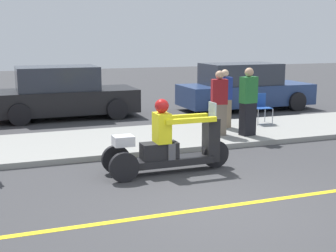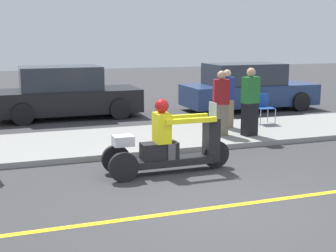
{
  "view_description": "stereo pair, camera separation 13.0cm",
  "coord_description": "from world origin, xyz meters",
  "px_view_note": "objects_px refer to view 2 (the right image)",
  "views": [
    {
      "loc": [
        -3.11,
        -5.94,
        2.52
      ],
      "look_at": [
        -0.17,
        1.97,
        0.88
      ],
      "focal_mm": 50.0,
      "sensor_mm": 36.0,
      "label": 1
    },
    {
      "loc": [
        -2.99,
        -5.98,
        2.52
      ],
      "look_at": [
        -0.17,
        1.97,
        0.88
      ],
      "focal_mm": 50.0,
      "sensor_mm": 36.0,
      "label": 2
    }
  ],
  "objects_px": {
    "parked_car_lot_left": "(66,94)",
    "spectator_with_child": "(221,104)",
    "motorcycle_trike": "(168,146)",
    "folding_chair_set_back": "(263,105)",
    "spectator_near_curb": "(250,103)",
    "spectator_end_of_line": "(227,100)",
    "parked_car_lot_far": "(248,88)"
  },
  "relations": [
    {
      "from": "spectator_near_curb",
      "to": "parked_car_lot_left",
      "type": "xyz_separation_m",
      "value": [
        -3.77,
        4.79,
        -0.17
      ]
    },
    {
      "from": "motorcycle_trike",
      "to": "spectator_with_child",
      "type": "distance_m",
      "value": 3.08
    },
    {
      "from": "spectator_with_child",
      "to": "folding_chair_set_back",
      "type": "relative_size",
      "value": 1.92
    },
    {
      "from": "spectator_end_of_line",
      "to": "spectator_with_child",
      "type": "distance_m",
      "value": 0.99
    },
    {
      "from": "parked_car_lot_far",
      "to": "parked_car_lot_left",
      "type": "distance_m",
      "value": 6.11
    },
    {
      "from": "spectator_end_of_line",
      "to": "folding_chair_set_back",
      "type": "distance_m",
      "value": 1.26
    },
    {
      "from": "motorcycle_trike",
      "to": "folding_chair_set_back",
      "type": "relative_size",
      "value": 2.97
    },
    {
      "from": "spectator_with_child",
      "to": "folding_chair_set_back",
      "type": "xyz_separation_m",
      "value": [
        1.79,
        1.02,
        -0.26
      ]
    },
    {
      "from": "parked_car_lot_left",
      "to": "parked_car_lot_far",
      "type": "bearing_deg",
      "value": -4.82
    },
    {
      "from": "spectator_with_child",
      "to": "parked_car_lot_left",
      "type": "height_order",
      "value": "spectator_with_child"
    },
    {
      "from": "spectator_with_child",
      "to": "spectator_near_curb",
      "type": "bearing_deg",
      "value": -22.46
    },
    {
      "from": "motorcycle_trike",
      "to": "spectator_end_of_line",
      "type": "distance_m",
      "value": 4.06
    },
    {
      "from": "parked_car_lot_left",
      "to": "spectator_with_child",
      "type": "bearing_deg",
      "value": -55.38
    },
    {
      "from": "spectator_end_of_line",
      "to": "spectator_with_child",
      "type": "xyz_separation_m",
      "value": [
        -0.56,
        -0.82,
        0.02
      ]
    },
    {
      "from": "spectator_with_child",
      "to": "spectator_end_of_line",
      "type": "bearing_deg",
      "value": 55.42
    },
    {
      "from": "folding_chair_set_back",
      "to": "parked_car_lot_left",
      "type": "bearing_deg",
      "value": 144.48
    },
    {
      "from": "spectator_near_curb",
      "to": "parked_car_lot_far",
      "type": "relative_size",
      "value": 0.36
    },
    {
      "from": "spectator_end_of_line",
      "to": "parked_car_lot_far",
      "type": "distance_m",
      "value": 4.0
    },
    {
      "from": "spectator_end_of_line",
      "to": "spectator_with_child",
      "type": "height_order",
      "value": "spectator_with_child"
    },
    {
      "from": "motorcycle_trike",
      "to": "parked_car_lot_left",
      "type": "distance_m",
      "value": 6.79
    },
    {
      "from": "motorcycle_trike",
      "to": "spectator_end_of_line",
      "type": "xyz_separation_m",
      "value": [
        2.7,
        3.01,
        0.36
      ]
    },
    {
      "from": "spectator_near_curb",
      "to": "spectator_with_child",
      "type": "bearing_deg",
      "value": 157.54
    },
    {
      "from": "spectator_near_curb",
      "to": "folding_chair_set_back",
      "type": "relative_size",
      "value": 2.01
    },
    {
      "from": "spectator_near_curb",
      "to": "parked_car_lot_left",
      "type": "bearing_deg",
      "value": 128.21
    },
    {
      "from": "spectator_near_curb",
      "to": "spectator_with_child",
      "type": "height_order",
      "value": "spectator_near_curb"
    },
    {
      "from": "folding_chair_set_back",
      "to": "parked_car_lot_far",
      "type": "relative_size",
      "value": 0.18
    },
    {
      "from": "spectator_near_curb",
      "to": "spectator_with_child",
      "type": "distance_m",
      "value": 0.7
    },
    {
      "from": "spectator_with_child",
      "to": "folding_chair_set_back",
      "type": "height_order",
      "value": "spectator_with_child"
    },
    {
      "from": "folding_chair_set_back",
      "to": "spectator_with_child",
      "type": "bearing_deg",
      "value": -150.26
    },
    {
      "from": "spectator_near_curb",
      "to": "parked_car_lot_far",
      "type": "xyz_separation_m",
      "value": [
        2.31,
        4.28,
        -0.17
      ]
    },
    {
      "from": "parked_car_lot_far",
      "to": "parked_car_lot_left",
      "type": "relative_size",
      "value": 1.04
    },
    {
      "from": "motorcycle_trike",
      "to": "folding_chair_set_back",
      "type": "distance_m",
      "value": 5.07
    }
  ]
}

